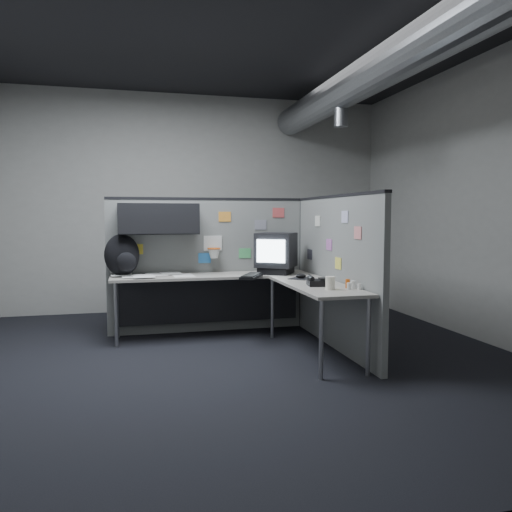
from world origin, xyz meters
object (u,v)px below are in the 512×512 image
object	(u,v)px
desk	(238,287)
backpack	(122,256)
monitor	(276,253)
phone	(317,282)
keyboard	(252,276)

from	to	relation	value
desk	backpack	world-z (taller)	backpack
monitor	phone	xyz separation A→B (m)	(0.10, -1.08, -0.21)
backpack	phone	bearing A→B (deg)	-32.26
phone	backpack	world-z (taller)	backpack
monitor	keyboard	bearing A→B (deg)	-152.95
monitor	keyboard	distance (m)	0.54
monitor	phone	world-z (taller)	monitor
monitor	desk	bearing A→B (deg)	-170.98
desk	monitor	distance (m)	0.65
phone	desk	bearing A→B (deg)	144.69
monitor	keyboard	xyz separation A→B (m)	(-0.37, -0.32, -0.23)
monitor	backpack	xyz separation A→B (m)	(-1.75, 0.18, -0.02)
desk	phone	bearing A→B (deg)	-55.54
monitor	phone	size ratio (longest dim) A/B	2.42
phone	backpack	xyz separation A→B (m)	(-1.86, 1.26, 0.19)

